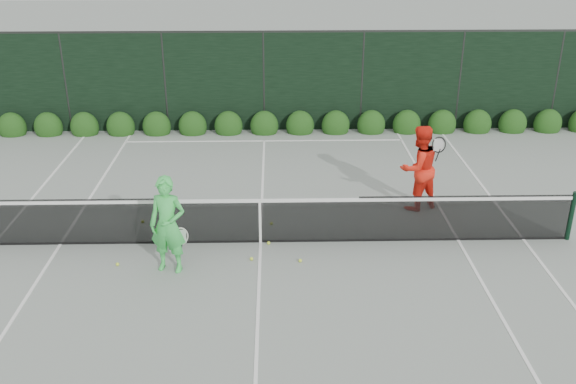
{
  "coord_description": "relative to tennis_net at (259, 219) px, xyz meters",
  "views": [
    {
      "loc": [
        0.31,
        -11.74,
        6.27
      ],
      "look_at": [
        0.58,
        0.3,
        1.0
      ],
      "focal_mm": 40.0,
      "sensor_mm": 36.0,
      "label": 1
    }
  ],
  "objects": [
    {
      "name": "player_man",
      "position": [
        3.58,
        1.62,
        0.46
      ],
      "size": [
        1.19,
        1.08,
        1.98
      ],
      "rotation": [
        0.0,
        0.0,
        3.57
      ],
      "color": "red",
      "rests_on": "ground"
    },
    {
      "name": "tennis_balls",
      "position": [
        -0.7,
        -0.14,
        -0.5
      ],
      "size": [
        3.6,
        1.92,
        0.07
      ],
      "color": "#D8F235",
      "rests_on": "ground"
    },
    {
      "name": "ground",
      "position": [
        0.02,
        0.0,
        -0.53
      ],
      "size": [
        80.0,
        80.0,
        0.0
      ],
      "primitive_type": "plane",
      "color": "gray",
      "rests_on": "ground"
    },
    {
      "name": "hedge_row",
      "position": [
        0.02,
        7.15,
        -0.3
      ],
      "size": [
        31.66,
        0.65,
        0.94
      ],
      "color": "#163C10",
      "rests_on": "ground"
    },
    {
      "name": "tennis_net",
      "position": [
        0.0,
        0.0,
        0.0
      ],
      "size": [
        12.9,
        0.1,
        1.07
      ],
      "color": "black",
      "rests_on": "ground"
    },
    {
      "name": "player_woman",
      "position": [
        -1.66,
        -1.05,
        0.42
      ],
      "size": [
        0.77,
        0.58,
        1.9
      ],
      "rotation": [
        0.0,
        0.0,
        -0.2
      ],
      "color": "#3DD355",
      "rests_on": "ground"
    },
    {
      "name": "windscreen_fence",
      "position": [
        0.02,
        -2.71,
        0.98
      ],
      "size": [
        32.0,
        21.07,
        3.06
      ],
      "color": "black",
      "rests_on": "ground"
    },
    {
      "name": "court_lines",
      "position": [
        0.02,
        0.0,
        -0.53
      ],
      "size": [
        11.03,
        23.83,
        0.01
      ],
      "color": "white",
      "rests_on": "ground"
    }
  ]
}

